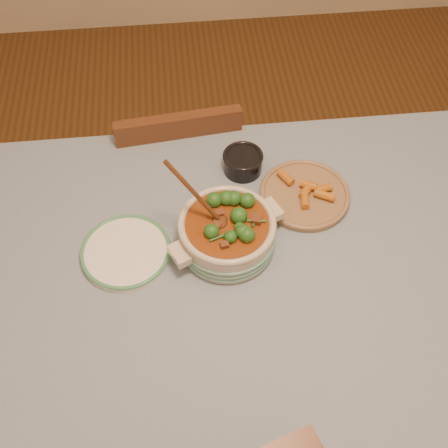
{
  "coord_description": "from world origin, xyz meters",
  "views": [
    {
      "loc": [
        -0.04,
        -0.74,
        1.98
      ],
      "look_at": [
        0.05,
        0.1,
        0.84
      ],
      "focal_mm": 45.0,
      "sensor_mm": 36.0,
      "label": 1
    }
  ],
  "objects_px": {
    "condiment_bowl": "(243,161)",
    "chair_far": "(180,173)",
    "stew_casserole": "(227,231)",
    "white_plate": "(126,252)",
    "dining_table": "(209,295)",
    "fried_plate": "(305,194)"
  },
  "relations": [
    {
      "from": "fried_plate",
      "to": "chair_far",
      "type": "xyz_separation_m",
      "value": [
        -0.35,
        0.38,
        -0.3
      ]
    },
    {
      "from": "fried_plate",
      "to": "stew_casserole",
      "type": "bearing_deg",
      "value": -149.3
    },
    {
      "from": "stew_casserole",
      "to": "chair_far",
      "type": "bearing_deg",
      "value": 102.12
    },
    {
      "from": "chair_far",
      "to": "condiment_bowl",
      "type": "bearing_deg",
      "value": 119.76
    },
    {
      "from": "dining_table",
      "to": "condiment_bowl",
      "type": "distance_m",
      "value": 0.4
    },
    {
      "from": "dining_table",
      "to": "white_plate",
      "type": "relative_size",
      "value": 5.63
    },
    {
      "from": "stew_casserole",
      "to": "white_plate",
      "type": "xyz_separation_m",
      "value": [
        -0.27,
        -0.0,
        -0.05
      ]
    },
    {
      "from": "stew_casserole",
      "to": "white_plate",
      "type": "height_order",
      "value": "stew_casserole"
    },
    {
      "from": "dining_table",
      "to": "stew_casserole",
      "type": "xyz_separation_m",
      "value": [
        0.06,
        0.09,
        0.15
      ]
    },
    {
      "from": "white_plate",
      "to": "condiment_bowl",
      "type": "relative_size",
      "value": 2.18
    },
    {
      "from": "stew_casserole",
      "to": "chair_far",
      "type": "relative_size",
      "value": 0.39
    },
    {
      "from": "dining_table",
      "to": "white_plate",
      "type": "distance_m",
      "value": 0.25
    },
    {
      "from": "condiment_bowl",
      "to": "chair_far",
      "type": "xyz_separation_m",
      "value": [
        -0.19,
        0.26,
        -0.32
      ]
    },
    {
      "from": "dining_table",
      "to": "condiment_bowl",
      "type": "height_order",
      "value": "condiment_bowl"
    },
    {
      "from": "white_plate",
      "to": "fried_plate",
      "type": "relative_size",
      "value": 1.18
    },
    {
      "from": "condiment_bowl",
      "to": "chair_far",
      "type": "height_order",
      "value": "chair_far"
    },
    {
      "from": "white_plate",
      "to": "fried_plate",
      "type": "distance_m",
      "value": 0.52
    },
    {
      "from": "dining_table",
      "to": "chair_far",
      "type": "bearing_deg",
      "value": 95.13
    },
    {
      "from": "chair_far",
      "to": "fried_plate",
      "type": "bearing_deg",
      "value": 126.14
    },
    {
      "from": "fried_plate",
      "to": "white_plate",
      "type": "bearing_deg",
      "value": -164.31
    },
    {
      "from": "condiment_bowl",
      "to": "fried_plate",
      "type": "xyz_separation_m",
      "value": [
        0.16,
        -0.12,
        -0.02
      ]
    },
    {
      "from": "dining_table",
      "to": "condiment_bowl",
      "type": "xyz_separation_m",
      "value": [
        0.13,
        0.36,
        0.13
      ]
    }
  ]
}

